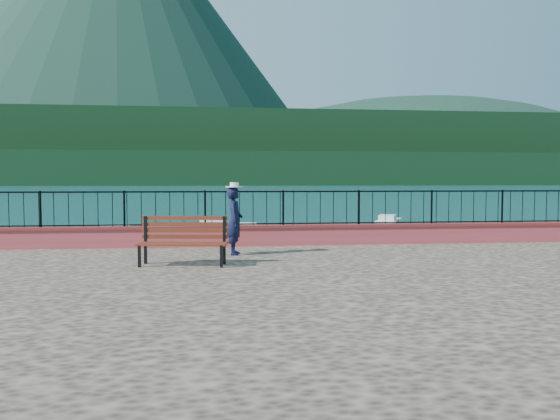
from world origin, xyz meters
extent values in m
plane|color=#19596B|center=(0.00, 0.00, 0.00)|extent=(2000.00, 2000.00, 0.00)
cube|color=#332821|center=(0.00, -6.00, 0.60)|extent=(30.00, 20.00, 1.20)
cube|color=#C4464A|center=(0.00, 3.70, 1.49)|extent=(28.00, 0.46, 0.58)
cube|color=black|center=(0.00, 3.70, 2.25)|extent=(27.00, 0.05, 0.95)
cube|color=#2D231C|center=(-2.00, 12.00, 0.15)|extent=(2.00, 16.00, 0.30)
cube|color=black|center=(0.00, 300.00, 9.00)|extent=(900.00, 60.00, 18.00)
cube|color=black|center=(0.00, 360.00, 22.00)|extent=(900.00, 120.00, 44.00)
cone|color=#142D23|center=(-120.00, 700.00, 190.00)|extent=(560.00, 560.00, 380.00)
ellipsoid|color=#142D23|center=(220.00, 560.00, 0.00)|extent=(448.00, 384.00, 180.00)
cube|color=black|center=(-2.94, 0.27, 1.44)|extent=(1.97, 0.85, 0.48)
cube|color=brown|center=(-2.89, 0.56, 1.97)|extent=(1.90, 0.35, 0.58)
imported|color=black|center=(-1.75, 1.89, 2.04)|extent=(0.46, 0.65, 1.68)
cylinder|color=white|center=(-1.75, 1.89, 2.94)|extent=(0.44, 0.44, 0.12)
cube|color=silver|center=(-4.76, 9.19, 0.40)|extent=(4.47, 1.74, 0.80)
cube|color=white|center=(4.92, 10.78, 0.40)|extent=(4.11, 2.54, 0.80)
cube|color=white|center=(7.44, 13.20, 0.40)|extent=(4.01, 2.84, 0.80)
cube|color=silver|center=(-6.60, 16.57, 0.40)|extent=(4.09, 2.38, 0.80)
cube|color=white|center=(-1.75, 21.50, 0.40)|extent=(4.23, 1.61, 0.80)
cube|color=silver|center=(9.26, 23.33, 0.40)|extent=(3.00, 4.43, 0.80)
camera|label=1|loc=(-2.25, -11.64, 3.06)|focal=35.00mm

